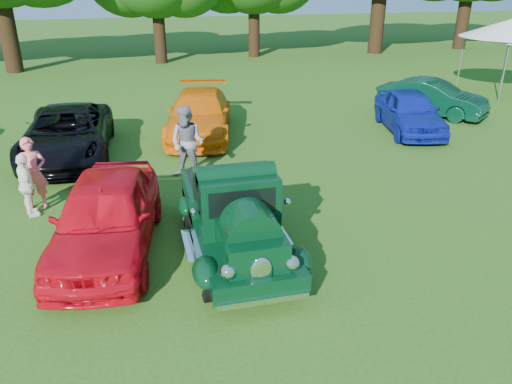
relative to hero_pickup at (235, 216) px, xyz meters
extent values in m
plane|color=#295213|center=(-0.07, -0.65, -0.75)|extent=(120.00, 120.00, 0.00)
cylinder|color=black|center=(-0.77, -1.48, -0.41)|extent=(0.20, 0.69, 0.69)
cylinder|color=black|center=(0.77, -1.48, -0.41)|extent=(0.20, 0.69, 0.69)
cylinder|color=black|center=(-0.77, 1.17, -0.41)|extent=(0.20, 0.69, 0.69)
cylinder|color=black|center=(0.77, 1.17, -0.41)|extent=(0.20, 0.69, 0.69)
cube|color=black|center=(0.00, -0.08, -0.27)|extent=(1.60, 4.18, 0.32)
cube|color=black|center=(0.00, -1.34, 0.11)|extent=(1.02, 1.35, 0.58)
cube|color=black|center=(0.00, -0.20, 0.42)|extent=(1.45, 1.07, 1.12)
cube|color=black|center=(0.00, -0.72, 0.62)|extent=(1.21, 0.06, 0.48)
cube|color=black|center=(0.00, 1.19, -0.01)|extent=(1.60, 1.91, 0.54)
cube|color=black|center=(0.00, 1.19, 0.25)|extent=(1.38, 1.67, 0.05)
ellipsoid|color=black|center=(-0.80, -1.48, -0.23)|extent=(0.46, 0.80, 0.46)
ellipsoid|color=black|center=(0.80, -1.48, -0.23)|extent=(0.46, 0.80, 0.46)
ellipsoid|color=black|center=(-0.83, 1.17, -0.24)|extent=(0.35, 0.67, 0.39)
ellipsoid|color=black|center=(0.83, 1.17, -0.24)|extent=(0.35, 0.67, 0.39)
ellipsoid|color=white|center=(0.00, -2.04, -0.01)|extent=(0.38, 0.12, 0.55)
sphere|color=white|center=(-0.52, -1.97, 0.05)|extent=(0.26, 0.26, 0.26)
sphere|color=white|center=(0.52, -1.97, 0.05)|extent=(0.26, 0.26, 0.26)
cube|color=white|center=(0.00, -2.18, -0.43)|extent=(1.51, 0.10, 0.10)
cube|color=white|center=(0.00, 2.15, -0.38)|extent=(1.51, 0.10, 0.10)
imported|color=red|center=(-2.41, 0.60, 0.02)|extent=(2.47, 4.72, 1.53)
imported|color=black|center=(-3.67, 6.65, -0.02)|extent=(2.57, 5.30, 1.45)
imported|color=orange|center=(0.44, 7.90, -0.02)|extent=(3.05, 5.33, 1.46)
imported|color=#0D1B95|center=(7.56, 6.59, -0.04)|extent=(2.53, 4.41, 1.41)
imported|color=black|center=(9.53, 8.37, -0.08)|extent=(3.66, 4.08, 1.34)
imported|color=#EC6166|center=(-4.08, 3.10, 0.10)|extent=(0.69, 0.53, 1.70)
imported|color=gray|center=(-0.41, 4.11, 0.23)|extent=(1.20, 1.14, 1.95)
imported|color=white|center=(-4.18, 2.66, -0.01)|extent=(0.62, 0.93, 1.47)
cube|color=silver|center=(14.88, 11.10, 1.68)|extent=(3.24, 3.24, 0.12)
cone|color=silver|center=(14.88, 11.10, 2.13)|extent=(4.75, 4.75, 0.79)
cylinder|color=slate|center=(13.67, 9.64, 0.44)|extent=(0.06, 0.06, 2.38)
cylinder|color=slate|center=(13.42, 12.31, 0.44)|extent=(0.06, 0.06, 2.38)
cylinder|color=slate|center=(16.09, 12.56, 0.44)|extent=(0.06, 0.06, 2.38)
cylinder|color=#301F10|center=(-7.91, 22.29, 1.55)|extent=(0.92, 0.92, 4.60)
cylinder|color=#301F10|center=(0.29, 23.43, 1.04)|extent=(0.72, 0.72, 3.58)
cylinder|color=#301F10|center=(6.47, 24.60, 1.07)|extent=(0.73, 0.73, 3.64)
cylinder|color=#301F10|center=(14.98, 24.10, 1.70)|extent=(0.98, 0.98, 4.89)
cylinder|color=#301F10|center=(21.99, 24.60, 1.46)|extent=(0.88, 0.88, 4.42)
camera|label=1|loc=(-1.70, -8.49, 4.31)|focal=35.00mm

